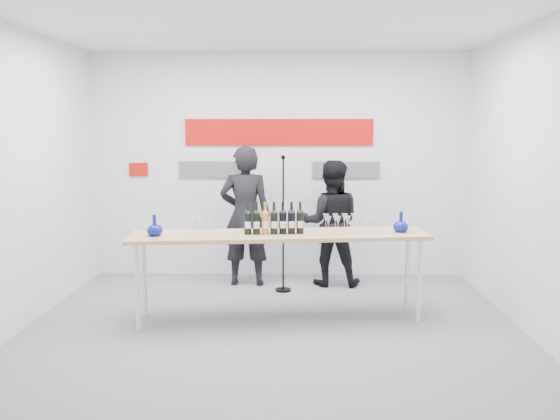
{
  "coord_description": "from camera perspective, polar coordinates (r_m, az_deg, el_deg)",
  "views": [
    {
      "loc": [
        0.23,
        -5.34,
        1.99
      ],
      "look_at": [
        0.07,
        0.31,
        1.15
      ],
      "focal_mm": 35.0,
      "sensor_mm": 36.0,
      "label": 1
    }
  ],
  "objects": [
    {
      "name": "signage",
      "position": [
        7.32,
        -0.57,
        7.01
      ],
      "size": [
        3.38,
        0.02,
        0.79
      ],
      "color": "#B40E07",
      "rests_on": "back_wall"
    },
    {
      "name": "ground",
      "position": [
        5.7,
        -0.76,
        -11.97
      ],
      "size": [
        5.0,
        5.0,
        0.0
      ],
      "primitive_type": "plane",
      "color": "slate",
      "rests_on": "ground"
    },
    {
      "name": "presenter_right",
      "position": [
        6.99,
        5.33,
        -1.37
      ],
      "size": [
        0.81,
        0.65,
        1.6
      ],
      "primitive_type": "imported",
      "rotation": [
        0.0,
        0.0,
        3.08
      ],
      "color": "black",
      "rests_on": "ground"
    },
    {
      "name": "decanter_right",
      "position": [
        5.84,
        12.52,
        -1.21
      ],
      "size": [
        0.16,
        0.16,
        0.21
      ],
      "primitive_type": null,
      "color": "navy",
      "rests_on": "tasting_table"
    },
    {
      "name": "presenter_left",
      "position": [
        6.95,
        -3.63,
        -0.64
      ],
      "size": [
        0.66,
        0.44,
        1.79
      ],
      "primitive_type": "imported",
      "rotation": [
        0.0,
        0.0,
        3.16
      ],
      "color": "black",
      "rests_on": "ground"
    },
    {
      "name": "glasses_right",
      "position": [
        5.73,
        7.19,
        -1.42
      ],
      "size": [
        0.58,
        0.27,
        0.18
      ],
      "color": "silver",
      "rests_on": "tasting_table"
    },
    {
      "name": "back_wall",
      "position": [
        7.36,
        -0.12,
        4.63
      ],
      "size": [
        5.0,
        0.04,
        3.0
      ],
      "primitive_type": "cube",
      "color": "silver",
      "rests_on": "ground"
    },
    {
      "name": "decanter_left",
      "position": [
        5.64,
        -12.98,
        -1.56
      ],
      "size": [
        0.16,
        0.16,
        0.21
      ],
      "primitive_type": null,
      "color": "navy",
      "rests_on": "tasting_table"
    },
    {
      "name": "glasses_left",
      "position": [
        5.61,
        -8.47,
        -1.65
      ],
      "size": [
        0.28,
        0.23,
        0.18
      ],
      "color": "silver",
      "rests_on": "tasting_table"
    },
    {
      "name": "mic_stand",
      "position": [
        6.72,
        0.33,
        -4.24
      ],
      "size": [
        0.2,
        0.2,
        1.68
      ],
      "rotation": [
        0.0,
        0.0,
        -0.18
      ],
      "color": "black",
      "rests_on": "ground"
    },
    {
      "name": "tasting_table",
      "position": [
        5.66,
        -0.03,
        -3.13
      ],
      "size": [
        3.12,
        0.95,
        0.92
      ],
      "rotation": [
        0.0,
        0.0,
        0.11
      ],
      "color": "tan",
      "rests_on": "ground"
    },
    {
      "name": "wine_bottles",
      "position": [
        5.59,
        -0.63,
        -0.84
      ],
      "size": [
        0.62,
        0.14,
        0.33
      ],
      "rotation": [
        0.0,
        0.0,
        0.11
      ],
      "color": "black",
      "rests_on": "tasting_table"
    }
  ]
}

